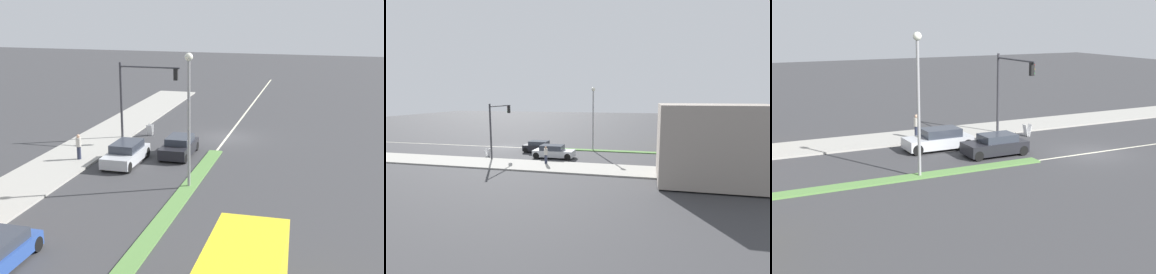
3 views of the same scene
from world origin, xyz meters
The scene contains 8 objects.
ground_plane centered at (0.00, 18.00, 0.00)m, with size 160.00×160.00×0.00m, color #38383A.
lane_marking_center centered at (0.00, 0.00, 0.00)m, with size 0.16×60.00×0.01m, color beige.
traffic_signal_main centered at (6.12, 2.22, 3.90)m, with size 4.59×0.34×5.60m.
street_lamp centered at (0.00, 11.28, 4.78)m, with size 0.44×0.44×7.37m.
pedestrian centered at (8.16, 8.23, 0.99)m, with size 0.34×0.34×1.65m.
warning_aframe_sign centered at (5.85, 0.81, 0.43)m, with size 0.45×0.53×0.84m.
sedan_dark centered at (2.20, 5.48, 0.62)m, with size 1.82×3.85×1.30m.
sedan_silver centered at (5.00, 7.99, 0.66)m, with size 1.86×4.25×1.37m.
Camera 1 is at (-7.18, 38.47, 10.29)m, focal length 50.00 mm.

